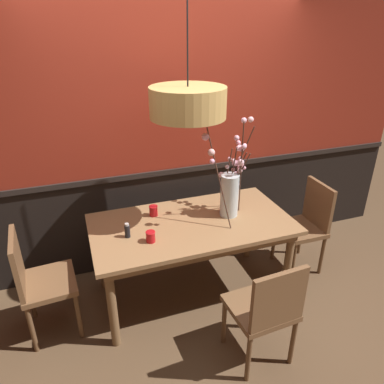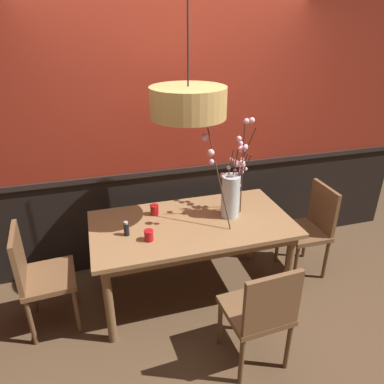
% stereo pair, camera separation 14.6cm
% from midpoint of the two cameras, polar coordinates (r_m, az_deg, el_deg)
% --- Properties ---
extents(ground_plane, '(24.00, 24.00, 0.00)m').
position_cam_midpoint_polar(ground_plane, '(3.53, 1.23, -15.57)').
color(ground_plane, brown).
extents(back_wall, '(5.22, 0.14, 2.72)m').
position_cam_midpoint_polar(back_wall, '(3.46, -2.03, 9.26)').
color(back_wall, black).
rests_on(back_wall, ground).
extents(dining_table, '(1.71, 0.91, 0.76)m').
position_cam_midpoint_polar(dining_table, '(3.13, 1.35, -6.16)').
color(dining_table, '#997047').
rests_on(dining_table, ground).
extents(chair_far_side_left, '(0.43, 0.43, 0.90)m').
position_cam_midpoint_polar(chair_far_side_left, '(3.91, -6.46, -2.33)').
color(chair_far_side_left, brown).
rests_on(chair_far_side_left, ground).
extents(chair_near_side_right, '(0.46, 0.45, 0.90)m').
position_cam_midpoint_polar(chair_near_side_right, '(2.68, 12.48, -17.96)').
color(chair_near_side_right, brown).
rests_on(chair_near_side_right, ground).
extents(chair_head_west_end, '(0.43, 0.47, 0.92)m').
position_cam_midpoint_polar(chair_head_west_end, '(3.12, -21.99, -11.86)').
color(chair_head_west_end, brown).
rests_on(chair_head_west_end, ground).
extents(chair_head_east_end, '(0.39, 0.43, 0.92)m').
position_cam_midpoint_polar(chair_head_east_end, '(3.74, 19.45, -4.96)').
color(chair_head_east_end, brown).
rests_on(chair_head_east_end, ground).
extents(chair_far_side_right, '(0.46, 0.44, 0.98)m').
position_cam_midpoint_polar(chair_far_side_right, '(3.98, 1.84, -0.96)').
color(chair_far_side_right, brown).
rests_on(chair_far_side_right, ground).
extents(vase_with_blossoms, '(0.53, 0.43, 0.88)m').
position_cam_midpoint_polar(vase_with_blossoms, '(3.11, 7.60, 0.31)').
color(vase_with_blossoms, silver).
rests_on(vase_with_blossoms, dining_table).
extents(candle_holder_nearer_center, '(0.08, 0.08, 0.09)m').
position_cam_midpoint_polar(candle_holder_nearer_center, '(3.19, -4.66, -2.83)').
color(candle_holder_nearer_center, red).
rests_on(candle_holder_nearer_center, dining_table).
extents(candle_holder_nearer_edge, '(0.08, 0.08, 0.09)m').
position_cam_midpoint_polar(candle_holder_nearer_edge, '(2.83, -5.38, -6.87)').
color(candle_holder_nearer_edge, red).
rests_on(candle_holder_nearer_edge, dining_table).
extents(condiment_bottle, '(0.04, 0.04, 0.12)m').
position_cam_midpoint_polar(condiment_bottle, '(2.92, -8.94, -5.80)').
color(condiment_bottle, black).
rests_on(condiment_bottle, dining_table).
extents(pendant_lamp, '(0.58, 0.58, 1.06)m').
position_cam_midpoint_polar(pendant_lamp, '(2.75, 0.95, 14.00)').
color(pendant_lamp, tan).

